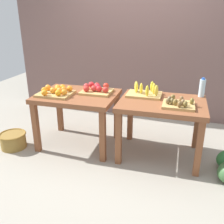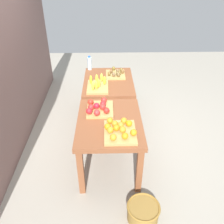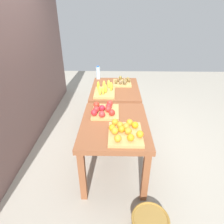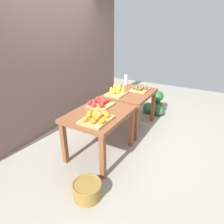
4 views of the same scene
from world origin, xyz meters
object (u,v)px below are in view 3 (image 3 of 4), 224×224
at_px(display_table_right, 115,94).
at_px(water_bottle, 98,73).
at_px(display_table_left, 114,130).
at_px(apple_bin, 104,110).
at_px(orange_bin, 125,131).
at_px(kiwi_bin, 122,82).
at_px(watermelon_pile, 126,95).
at_px(banana_crate, 105,91).

xyz_separation_m(display_table_right, water_bottle, (0.46, 0.33, 0.22)).
distance_m(display_table_left, apple_bin, 0.30).
bearing_deg(water_bottle, display_table_left, -168.32).
bearing_deg(display_table_left, orange_bin, -155.77).
bearing_deg(apple_bin, kiwi_bin, -13.51).
height_order(display_table_left, watermelon_pile, display_table_left).
bearing_deg(banana_crate, display_table_left, -169.18).
bearing_deg(banana_crate, kiwi_bin, -34.25).
distance_m(display_table_left, watermelon_pile, 2.13).
xyz_separation_m(apple_bin, watermelon_pile, (1.85, -0.38, -0.60)).
distance_m(display_table_right, water_bottle, 0.61).
distance_m(orange_bin, apple_bin, 0.53).
distance_m(orange_bin, watermelon_pile, 2.39).
relative_size(display_table_left, orange_bin, 2.36).
bearing_deg(watermelon_pile, display_table_right, 165.37).
relative_size(apple_bin, water_bottle, 1.66).
distance_m(apple_bin, watermelon_pile, 1.98).
bearing_deg(watermelon_pile, orange_bin, 176.61).
relative_size(banana_crate, water_bottle, 1.78).
xyz_separation_m(banana_crate, kiwi_bin, (0.43, -0.29, -0.01)).
distance_m(banana_crate, water_bottle, 0.73).
relative_size(banana_crate, kiwi_bin, 1.22).
distance_m(water_bottle, watermelon_pile, 1.01).
bearing_deg(apple_bin, water_bottle, 8.09).
distance_m(apple_bin, banana_crate, 0.65).
bearing_deg(watermelon_pile, water_bottle, 130.45).
height_order(display_table_left, water_bottle, water_bottle).
xyz_separation_m(display_table_right, apple_bin, (-0.90, 0.13, 0.15)).
distance_m(display_table_right, apple_bin, 0.92).
height_order(display_table_right, kiwi_bin, kiwi_bin).
distance_m(apple_bin, kiwi_bin, 1.12).
bearing_deg(water_bottle, apple_bin, -171.91).
height_order(kiwi_bin, water_bottle, water_bottle).
relative_size(water_bottle, watermelon_pile, 0.39).
xyz_separation_m(orange_bin, watermelon_pile, (2.32, -0.14, -0.59)).
height_order(display_table_left, apple_bin, apple_bin).
xyz_separation_m(display_table_right, watermelon_pile, (0.95, -0.25, -0.44)).
xyz_separation_m(display_table_right, kiwi_bin, (0.19, -0.13, 0.14)).
bearing_deg(display_table_left, kiwi_bin, -5.54).
distance_m(banana_crate, watermelon_pile, 1.40).
height_order(display_table_left, display_table_right, same).
xyz_separation_m(water_bottle, watermelon_pile, (0.49, -0.57, -0.67)).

